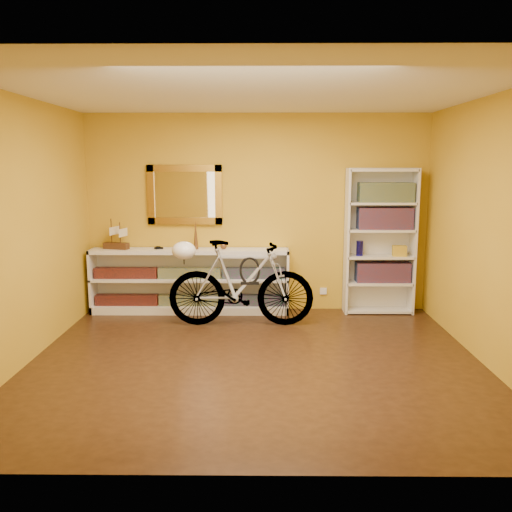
{
  "coord_description": "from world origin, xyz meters",
  "views": [
    {
      "loc": [
        0.06,
        -5.11,
        1.94
      ],
      "look_at": [
        0.0,
        0.7,
        0.95
      ],
      "focal_mm": 37.67,
      "sensor_mm": 36.0,
      "label": 1
    }
  ],
  "objects_px": {
    "bicycle": "(241,283)",
    "helmet": "(184,251)",
    "bookcase": "(380,242)",
    "console_unit": "(190,281)"
  },
  "relations": [
    {
      "from": "console_unit",
      "to": "bookcase",
      "type": "distance_m",
      "value": 2.55
    },
    {
      "from": "console_unit",
      "to": "bookcase",
      "type": "xyz_separation_m",
      "value": [
        2.49,
        0.03,
        0.52
      ]
    },
    {
      "from": "bookcase",
      "to": "bicycle",
      "type": "xyz_separation_m",
      "value": [
        -1.79,
        -0.62,
        -0.42
      ]
    },
    {
      "from": "bookcase",
      "to": "bicycle",
      "type": "height_order",
      "value": "bookcase"
    },
    {
      "from": "console_unit",
      "to": "bookcase",
      "type": "relative_size",
      "value": 1.37
    },
    {
      "from": "helmet",
      "to": "bookcase",
      "type": "bearing_deg",
      "value": 14.08
    },
    {
      "from": "console_unit",
      "to": "helmet",
      "type": "distance_m",
      "value": 0.78
    },
    {
      "from": "console_unit",
      "to": "bicycle",
      "type": "xyz_separation_m",
      "value": [
        0.7,
        -0.59,
        0.1
      ]
    },
    {
      "from": "bicycle",
      "to": "helmet",
      "type": "height_order",
      "value": "bicycle"
    },
    {
      "from": "bookcase",
      "to": "helmet",
      "type": "bearing_deg",
      "value": -165.92
    }
  ]
}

